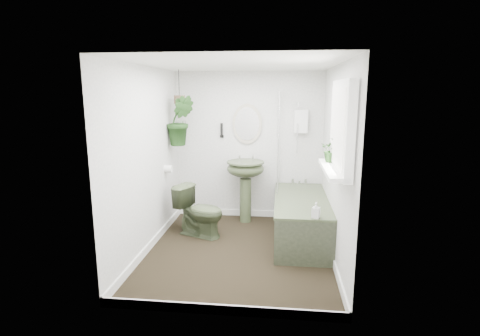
# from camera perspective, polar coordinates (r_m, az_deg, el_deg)

# --- Properties ---
(floor) EXTENTS (2.30, 2.80, 0.02)m
(floor) POSITION_cam_1_polar(r_m,az_deg,el_deg) (4.88, -0.20, -12.66)
(floor) COLOR black
(floor) RESTS_ON ground
(ceiling) EXTENTS (2.30, 2.80, 0.02)m
(ceiling) POSITION_cam_1_polar(r_m,az_deg,el_deg) (4.46, -0.22, 15.67)
(ceiling) COLOR white
(ceiling) RESTS_ON ground
(wall_back) EXTENTS (2.30, 0.02, 2.30)m
(wall_back) POSITION_cam_1_polar(r_m,az_deg,el_deg) (5.91, 1.33, 3.38)
(wall_back) COLOR silver
(wall_back) RESTS_ON ground
(wall_front) EXTENTS (2.30, 0.02, 2.30)m
(wall_front) POSITION_cam_1_polar(r_m,az_deg,el_deg) (3.16, -3.08, -3.85)
(wall_front) COLOR silver
(wall_front) RESTS_ON ground
(wall_left) EXTENTS (0.02, 2.80, 2.30)m
(wall_left) POSITION_cam_1_polar(r_m,az_deg,el_deg) (4.80, -14.12, 1.12)
(wall_left) COLOR silver
(wall_left) RESTS_ON ground
(wall_right) EXTENTS (0.02, 2.80, 2.30)m
(wall_right) POSITION_cam_1_polar(r_m,az_deg,el_deg) (4.55, 14.48, 0.54)
(wall_right) COLOR silver
(wall_right) RESTS_ON ground
(skirting) EXTENTS (2.30, 2.80, 0.10)m
(skirting) POSITION_cam_1_polar(r_m,az_deg,el_deg) (4.85, -0.20, -12.01)
(skirting) COLOR white
(skirting) RESTS_ON floor
(bathtub) EXTENTS (0.72, 1.72, 0.58)m
(bathtub) POSITION_cam_1_polar(r_m,az_deg,el_deg) (5.21, 9.28, -7.63)
(bathtub) COLOR #3E4A2F
(bathtub) RESTS_ON floor
(bath_screen) EXTENTS (0.04, 0.72, 1.40)m
(bath_screen) POSITION_cam_1_polar(r_m,az_deg,el_deg) (5.46, 5.89, 4.02)
(bath_screen) COLOR silver
(bath_screen) RESTS_ON bathtub
(shower_box) EXTENTS (0.20, 0.10, 0.35)m
(shower_box) POSITION_cam_1_polar(r_m,az_deg,el_deg) (5.78, 9.27, 7.04)
(shower_box) COLOR white
(shower_box) RESTS_ON wall_back
(oval_mirror) EXTENTS (0.46, 0.03, 0.62)m
(oval_mirror) POSITION_cam_1_polar(r_m,az_deg,el_deg) (5.83, 1.09, 6.73)
(oval_mirror) COLOR #B7AD98
(oval_mirror) RESTS_ON wall_back
(wall_sconce) EXTENTS (0.04, 0.04, 0.22)m
(wall_sconce) POSITION_cam_1_polar(r_m,az_deg,el_deg) (5.88, -2.82, 5.78)
(wall_sconce) COLOR black
(wall_sconce) RESTS_ON wall_back
(toilet_roll_holder) EXTENTS (0.11, 0.11, 0.11)m
(toilet_roll_holder) POSITION_cam_1_polar(r_m,az_deg,el_deg) (5.47, -10.89, -0.14)
(toilet_roll_holder) COLOR white
(toilet_roll_holder) RESTS_ON wall_left
(window_recess) EXTENTS (0.08, 1.00, 0.90)m
(window_recess) POSITION_cam_1_polar(r_m,az_deg,el_deg) (3.78, 15.28, 6.00)
(window_recess) COLOR white
(window_recess) RESTS_ON wall_right
(window_sill) EXTENTS (0.18, 1.00, 0.04)m
(window_sill) POSITION_cam_1_polar(r_m,az_deg,el_deg) (3.83, 13.91, -0.22)
(window_sill) COLOR white
(window_sill) RESTS_ON wall_right
(window_blinds) EXTENTS (0.01, 0.86, 0.76)m
(window_blinds) POSITION_cam_1_polar(r_m,az_deg,el_deg) (3.77, 14.60, 6.02)
(window_blinds) COLOR white
(window_blinds) RESTS_ON wall_right
(toilet) EXTENTS (0.79, 0.62, 0.71)m
(toilet) POSITION_cam_1_polar(r_m,az_deg,el_deg) (5.29, -6.11, -6.54)
(toilet) COLOR #3E4A2F
(toilet) RESTS_ON floor
(pedestal_sink) EXTENTS (0.62, 0.55, 0.96)m
(pedestal_sink) POSITION_cam_1_polar(r_m,az_deg,el_deg) (5.78, 0.84, -3.59)
(pedestal_sink) COLOR #3E4A2F
(pedestal_sink) RESTS_ON floor
(sill_plant) EXTENTS (0.26, 0.23, 0.27)m
(sill_plant) POSITION_cam_1_polar(r_m,az_deg,el_deg) (4.10, 13.89, 2.71)
(sill_plant) COLOR black
(sill_plant) RESTS_ON window_sill
(hanging_plant) EXTENTS (0.46, 0.41, 0.73)m
(hanging_plant) POSITION_cam_1_polar(r_m,az_deg,el_deg) (5.58, -9.11, 7.13)
(hanging_plant) COLOR black
(hanging_plant) RESTS_ON ceiling
(soap_bottle) EXTENTS (0.11, 0.11, 0.18)m
(soap_bottle) POSITION_cam_1_polar(r_m,az_deg,el_deg) (4.35, 11.49, -6.31)
(soap_bottle) COLOR black
(soap_bottle) RESTS_ON bathtub
(hanging_pot) EXTENTS (0.16, 0.16, 0.12)m
(hanging_pot) POSITION_cam_1_polar(r_m,az_deg,el_deg) (5.57, -9.21, 10.27)
(hanging_pot) COLOR brown
(hanging_pot) RESTS_ON ceiling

